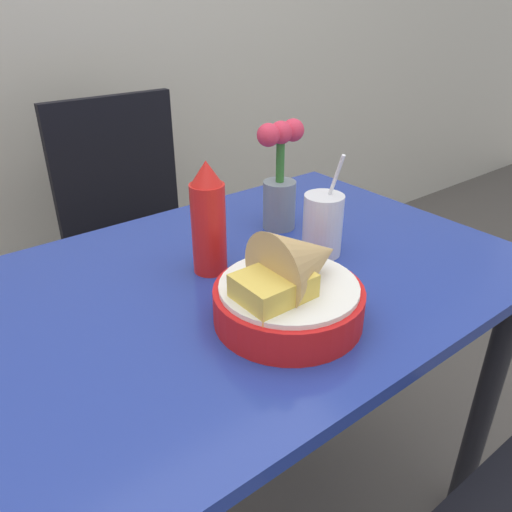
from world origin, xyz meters
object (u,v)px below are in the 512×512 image
Objects in this scene: chair_far_window at (134,222)px; drink_cup at (323,227)px; flower_vase at (280,179)px; food_basket at (293,287)px; ketchup_bottle at (208,220)px.

drink_cup reaches higher than chair_far_window.
flower_vase is (0.07, -0.61, 0.29)m from chair_far_window.
ketchup_bottle is at bearing 94.34° from food_basket.
chair_far_window is at bearing 94.42° from drink_cup.
drink_cup is at bearing -85.58° from chair_far_window.
ketchup_bottle reaches higher than chair_far_window.
drink_cup is at bearing -95.85° from flower_vase.
chair_far_window is 0.93m from food_basket.
chair_far_window is 4.39× the size of ketchup_bottle.
food_basket is at bearing -85.66° from ketchup_bottle.
food_basket is at bearing -98.59° from chair_far_window.
drink_cup is (0.19, 0.13, -0.00)m from food_basket.
chair_far_window is 3.97× the size of flower_vase.
flower_vase is at bearing 84.15° from drink_cup.
chair_far_window reaches higher than food_basket.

